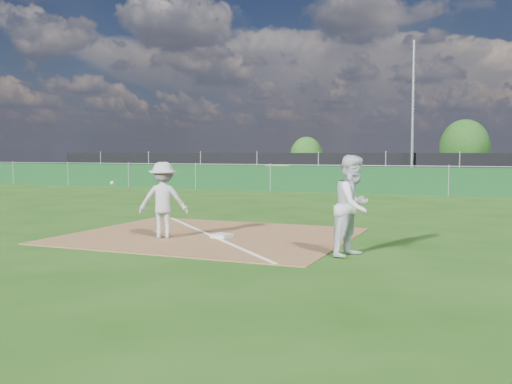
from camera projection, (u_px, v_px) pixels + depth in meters
ground at (323, 203)px, 20.79m from camera, size 90.00×90.00×0.00m
infield_dirt at (210, 236)px, 12.50m from camera, size 6.00×5.00×0.02m
foul_line at (210, 235)px, 12.50m from camera, size 5.01×5.01×0.01m
green_fence at (354, 180)px, 25.35m from camera, size 44.00×0.05×1.20m
dirt_mound at (277, 176)px, 30.49m from camera, size 3.38×2.60×1.17m
black_fence at (386, 169)px, 32.70m from camera, size 46.00×0.04×1.80m
parking_lot at (399, 180)px, 37.36m from camera, size 46.00×9.00×0.01m
light_pole at (413, 113)px, 31.63m from camera, size 0.16×0.16×8.00m
first_base at (222, 236)px, 12.15m from camera, size 0.43×0.43×0.08m
play_at_first at (163, 200)px, 12.08m from camera, size 1.83×0.97×1.61m
runner at (353, 206)px, 10.03m from camera, size 0.90×1.03×1.79m
car_left at (312, 168)px, 38.92m from camera, size 4.56×2.01×1.53m
car_mid at (403, 169)px, 37.07m from camera, size 4.49×1.96×1.43m
car_right at (471, 172)px, 34.77m from camera, size 4.66×2.35×1.30m
tree_left at (306, 155)px, 45.64m from camera, size 2.59×2.59×3.07m
tree_mid at (465, 147)px, 41.79m from camera, size 3.58×3.58×4.25m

